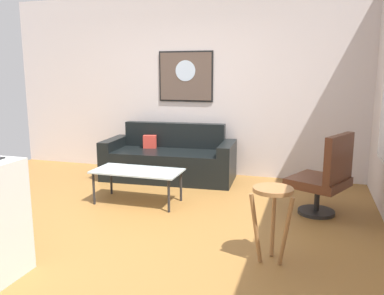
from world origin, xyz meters
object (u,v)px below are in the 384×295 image
Objects in this scene: coffee_table at (138,173)px; wall_painting at (186,76)px; couch at (170,160)px; armchair at (325,177)px; bar_stool at (272,204)px.

coffee_table is 1.23× the size of wall_painting.
armchair is at bearing -23.96° from couch.
bar_stool is at bearing -32.06° from coffee_table.
couch is 2.26× the size of wall_painting.
coffee_table is at bearing 147.94° from bar_stool.
wall_painting is (-1.66, 2.77, 1.02)m from bar_stool.
couch is at bearing 156.04° from armchair.
coffee_table is 2.07m from bar_stool.
bar_stool is at bearing -52.28° from couch.
couch reaches higher than coffee_table.
coffee_table is at bearing -174.77° from armchair.
wall_painting is (0.10, 0.49, 1.25)m from couch.
bar_stool is (1.75, -1.09, 0.13)m from coffee_table.
coffee_table is (0.02, -1.19, 0.10)m from couch.
coffee_table is 2.04m from wall_painting.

